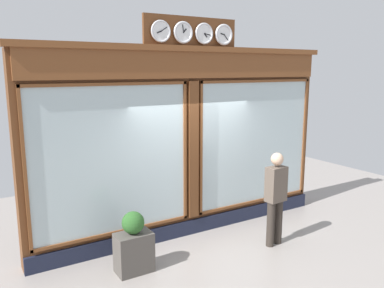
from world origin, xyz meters
name	(u,v)px	position (x,y,z in m)	size (l,w,h in m)	color
shop_facade	(188,142)	(0.00, -0.13, 1.77)	(6.17, 0.42, 4.01)	#5B3319
pedestrian	(276,195)	(-1.00, 1.20, 0.93)	(0.38, 0.25, 1.69)	#312A24
planter_box	(134,253)	(1.53, 0.78, 0.32)	(0.56, 0.36, 0.63)	#4C4742
planter_shrub	(133,223)	(1.53, 0.78, 0.81)	(0.35, 0.35, 0.35)	#285623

